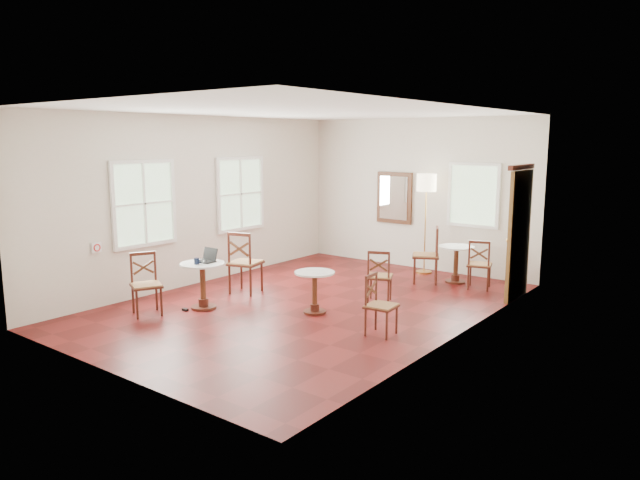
{
  "coord_description": "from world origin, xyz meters",
  "views": [
    {
      "loc": [
        5.62,
        -7.02,
        2.58
      ],
      "look_at": [
        0.0,
        0.3,
        1.0
      ],
      "focal_mm": 32.99,
      "sensor_mm": 36.0,
      "label": 1
    }
  ],
  "objects_px": {
    "chair_near_b": "(146,284)",
    "mouse": "(205,261)",
    "cafe_table_mid": "(315,287)",
    "floor_lamp": "(426,189)",
    "chair_mid_b": "(380,305)",
    "chair_back_b": "(427,255)",
    "water_glass": "(202,261)",
    "power_adapter": "(185,310)",
    "chair_back_a": "(479,264)",
    "cafe_table_back": "(456,260)",
    "chair_near_a": "(245,262)",
    "cafe_table_near": "(203,280)",
    "navy_mug": "(197,261)",
    "chair_mid_a": "(379,276)",
    "laptop": "(207,258)"
  },
  "relations": [
    {
      "from": "chair_mid_a",
      "to": "cafe_table_near",
      "type": "bearing_deg",
      "value": 20.65
    },
    {
      "from": "cafe_table_mid",
      "to": "mouse",
      "type": "height_order",
      "value": "mouse"
    },
    {
      "from": "cafe_table_back",
      "to": "mouse",
      "type": "xyz_separation_m",
      "value": [
        -2.38,
        -3.87,
        0.32
      ]
    },
    {
      "from": "cafe_table_near",
      "to": "chair_near_a",
      "type": "relative_size",
      "value": 0.68
    },
    {
      "from": "cafe_table_near",
      "to": "chair_back_a",
      "type": "bearing_deg",
      "value": 52.38
    },
    {
      "from": "chair_mid_a",
      "to": "navy_mug",
      "type": "height_order",
      "value": "chair_mid_a"
    },
    {
      "from": "chair_near_b",
      "to": "navy_mug",
      "type": "relative_size",
      "value": 7.56
    },
    {
      "from": "navy_mug",
      "to": "laptop",
      "type": "bearing_deg",
      "value": 95.4
    },
    {
      "from": "chair_mid_b",
      "to": "navy_mug",
      "type": "bearing_deg",
      "value": 98.27
    },
    {
      "from": "floor_lamp",
      "to": "laptop",
      "type": "xyz_separation_m",
      "value": [
        -1.56,
        -4.18,
        -0.87
      ]
    },
    {
      "from": "mouse",
      "to": "water_glass",
      "type": "relative_size",
      "value": 0.96
    },
    {
      "from": "chair_near_b",
      "to": "power_adapter",
      "type": "distance_m",
      "value": 0.71
    },
    {
      "from": "cafe_table_back",
      "to": "navy_mug",
      "type": "distance_m",
      "value": 4.7
    },
    {
      "from": "cafe_table_back",
      "to": "chair_back_b",
      "type": "bearing_deg",
      "value": -143.13
    },
    {
      "from": "chair_mid_a",
      "to": "chair_mid_b",
      "type": "distance_m",
      "value": 1.6
    },
    {
      "from": "cafe_table_near",
      "to": "cafe_table_back",
      "type": "relative_size",
      "value": 1.06
    },
    {
      "from": "chair_mid_b",
      "to": "water_glass",
      "type": "relative_size",
      "value": 9.21
    },
    {
      "from": "chair_mid_b",
      "to": "floor_lamp",
      "type": "distance_m",
      "value": 4.1
    },
    {
      "from": "chair_back_a",
      "to": "cafe_table_mid",
      "type": "bearing_deg",
      "value": 47.96
    },
    {
      "from": "cafe_table_mid",
      "to": "cafe_table_back",
      "type": "relative_size",
      "value": 0.94
    },
    {
      "from": "chair_back_a",
      "to": "power_adapter",
      "type": "distance_m",
      "value": 5.04
    },
    {
      "from": "cafe_table_mid",
      "to": "floor_lamp",
      "type": "distance_m",
      "value": 3.66
    },
    {
      "from": "cafe_table_mid",
      "to": "water_glass",
      "type": "relative_size",
      "value": 7.16
    },
    {
      "from": "water_glass",
      "to": "chair_near_b",
      "type": "bearing_deg",
      "value": -124.26
    },
    {
      "from": "chair_near_b",
      "to": "mouse",
      "type": "bearing_deg",
      "value": -2.74
    },
    {
      "from": "cafe_table_near",
      "to": "cafe_table_mid",
      "type": "height_order",
      "value": "cafe_table_near"
    },
    {
      "from": "chair_mid_b",
      "to": "chair_back_b",
      "type": "bearing_deg",
      "value": 10.01
    },
    {
      "from": "chair_mid_a",
      "to": "power_adapter",
      "type": "bearing_deg",
      "value": 22.62
    },
    {
      "from": "cafe_table_mid",
      "to": "water_glass",
      "type": "bearing_deg",
      "value": -148.99
    },
    {
      "from": "power_adapter",
      "to": "cafe_table_mid",
      "type": "bearing_deg",
      "value": 34.55
    },
    {
      "from": "cafe_table_mid",
      "to": "chair_near_a",
      "type": "distance_m",
      "value": 1.68
    },
    {
      "from": "chair_mid_b",
      "to": "chair_back_b",
      "type": "xyz_separation_m",
      "value": [
        -0.86,
        3.02,
        0.1
      ]
    },
    {
      "from": "cafe_table_mid",
      "to": "chair_back_a",
      "type": "xyz_separation_m",
      "value": [
        1.38,
        2.9,
        0.04
      ]
    },
    {
      "from": "chair_near_b",
      "to": "cafe_table_mid",
      "type": "bearing_deg",
      "value": -25.24
    },
    {
      "from": "chair_back_b",
      "to": "floor_lamp",
      "type": "bearing_deg",
      "value": -176.52
    },
    {
      "from": "chair_mid_b",
      "to": "chair_near_b",
      "type": "bearing_deg",
      "value": 106.11
    },
    {
      "from": "chair_back_a",
      "to": "mouse",
      "type": "height_order",
      "value": "chair_back_a"
    },
    {
      "from": "cafe_table_back",
      "to": "chair_near_a",
      "type": "bearing_deg",
      "value": -131.32
    },
    {
      "from": "cafe_table_near",
      "to": "chair_back_b",
      "type": "relative_size",
      "value": 0.7
    },
    {
      "from": "cafe_table_back",
      "to": "chair_near_a",
      "type": "xyz_separation_m",
      "value": [
        -2.53,
        -2.87,
        0.11
      ]
    },
    {
      "from": "chair_near_b",
      "to": "power_adapter",
      "type": "bearing_deg",
      "value": -9.28
    },
    {
      "from": "cafe_table_mid",
      "to": "cafe_table_back",
      "type": "bearing_deg",
      "value": 74.35
    },
    {
      "from": "floor_lamp",
      "to": "laptop",
      "type": "height_order",
      "value": "floor_lamp"
    },
    {
      "from": "cafe_table_mid",
      "to": "power_adapter",
      "type": "height_order",
      "value": "cafe_table_mid"
    },
    {
      "from": "chair_back_b",
      "to": "water_glass",
      "type": "relative_size",
      "value": 11.54
    },
    {
      "from": "chair_mid_a",
      "to": "navy_mug",
      "type": "relative_size",
      "value": 7.03
    },
    {
      "from": "mouse",
      "to": "cafe_table_mid",
      "type": "bearing_deg",
      "value": 9.01
    },
    {
      "from": "chair_mid_b",
      "to": "power_adapter",
      "type": "xyz_separation_m",
      "value": [
        -2.94,
        -0.87,
        -0.39
      ]
    },
    {
      "from": "water_glass",
      "to": "power_adapter",
      "type": "height_order",
      "value": "water_glass"
    },
    {
      "from": "water_glass",
      "to": "cafe_table_mid",
      "type": "bearing_deg",
      "value": 31.01
    }
  ]
}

